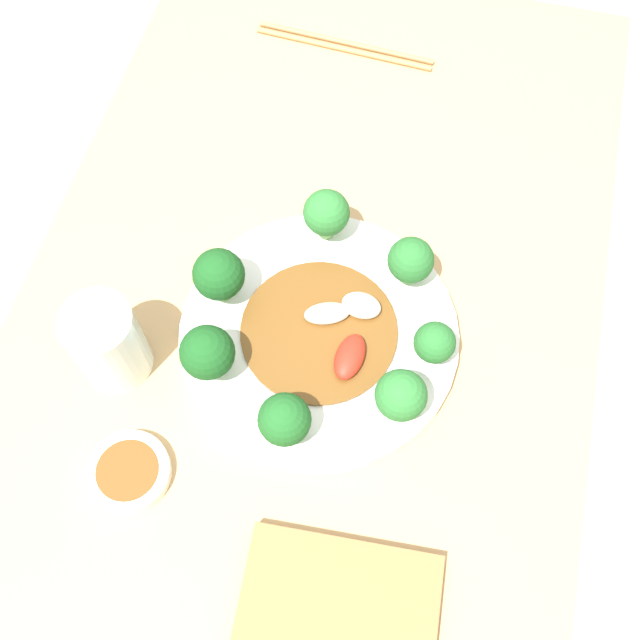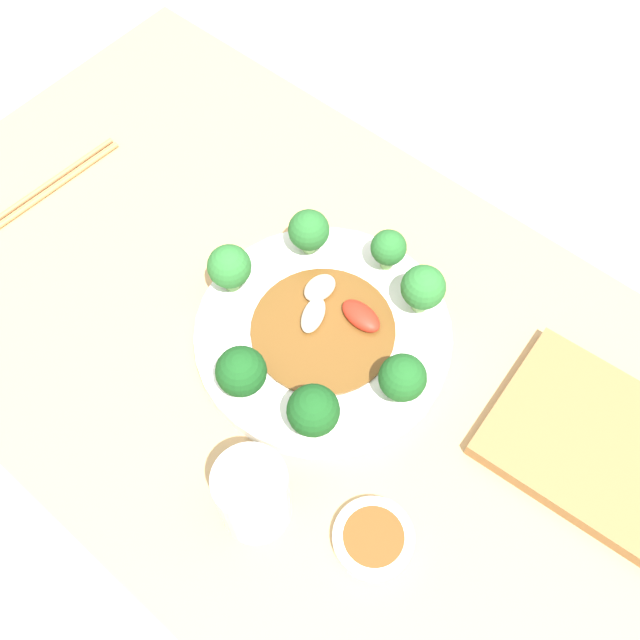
{
  "view_description": "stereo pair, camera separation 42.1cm",
  "coord_description": "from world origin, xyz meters",
  "views": [
    {
      "loc": [
        0.33,
        0.11,
        1.48
      ],
      "look_at": [
        -0.0,
        0.02,
        0.76
      ],
      "focal_mm": 42.0,
      "sensor_mm": 36.0,
      "label": 1
    },
    {
      "loc": [
        0.27,
        -0.31,
        1.51
      ],
      "look_at": [
        -0.0,
        0.02,
        0.76
      ],
      "focal_mm": 42.0,
      "sensor_mm": 36.0,
      "label": 2
    }
  ],
  "objects": [
    {
      "name": "broccoli_southeast",
      "position": [
        0.07,
        -0.08,
        0.78
      ],
      "size": [
        0.06,
        0.06,
        0.07
      ],
      "color": "#7AAD5B",
      "rests_on": "plate"
    },
    {
      "name": "broccoli_north",
      "position": [
        0.0,
        0.14,
        0.78
      ],
      "size": [
        0.04,
        0.04,
        0.06
      ],
      "color": "#7AAD5B",
      "rests_on": "plate"
    },
    {
      "name": "plate",
      "position": [
        -0.0,
        0.02,
        0.73
      ],
      "size": [
        0.3,
        0.3,
        0.02
      ],
      "color": "white",
      "rests_on": "table"
    },
    {
      "name": "broccoli_west",
      "position": [
        -0.12,
        0.0,
        0.78
      ],
      "size": [
        0.05,
        0.05,
        0.07
      ],
      "color": "#70A356",
      "rests_on": "plate"
    },
    {
      "name": "ground_plane",
      "position": [
        0.0,
        0.0,
        0.0
      ],
      "size": [
        8.0,
        8.0,
        0.0
      ],
      "primitive_type": "plane",
      "color": "#B7B2A8"
    },
    {
      "name": "broccoli_east",
      "position": [
        0.12,
        0.02,
        0.78
      ],
      "size": [
        0.05,
        0.05,
        0.06
      ],
      "color": "#7AAD5B",
      "rests_on": "plate"
    },
    {
      "name": "chopsticks",
      "position": [
        -0.43,
        -0.05,
        0.73
      ],
      "size": [
        0.03,
        0.25,
        0.01
      ],
      "color": "#AD7F4C",
      "rests_on": "table"
    },
    {
      "name": "broccoli_northeast",
      "position": [
        0.07,
        0.12,
        0.78
      ],
      "size": [
        0.05,
        0.05,
        0.07
      ],
      "color": "#89B76B",
      "rests_on": "plate"
    },
    {
      "name": "drinking_glass",
      "position": [
        0.08,
        -0.18,
        0.77
      ],
      "size": [
        0.07,
        0.07,
        0.1
      ],
      "color": "silver",
      "rests_on": "table"
    },
    {
      "name": "table",
      "position": [
        0.0,
        0.0,
        0.36
      ],
      "size": [
        1.17,
        0.65,
        0.72
      ],
      "color": "tan",
      "rests_on": "ground_plane"
    },
    {
      "name": "sauce_dish",
      "position": [
        0.19,
        -0.13,
        0.73
      ],
      "size": [
        0.08,
        0.08,
        0.02
      ],
      "color": "white",
      "rests_on": "table"
    },
    {
      "name": "broccoli_northwest",
      "position": [
        -0.09,
        0.1,
        0.78
      ],
      "size": [
        0.05,
        0.05,
        0.06
      ],
      "color": "#89B76B",
      "rests_on": "plate"
    },
    {
      "name": "stirfry_center",
      "position": [
        -0.01,
        0.03,
        0.75
      ],
      "size": [
        0.17,
        0.17,
        0.02
      ],
      "color": "brown",
      "rests_on": "plate"
    },
    {
      "name": "broccoli_south",
      "position": [
        -0.02,
        -0.09,
        0.78
      ],
      "size": [
        0.06,
        0.06,
        0.07
      ],
      "color": "#7AAD5B",
      "rests_on": "plate"
    }
  ]
}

